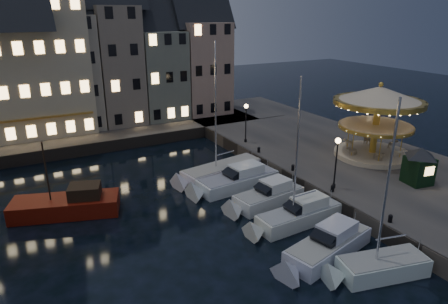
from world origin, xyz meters
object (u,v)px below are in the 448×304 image
motorboat_c (296,216)px  ticket_kiosk (420,159)px  red_fishing_boat (68,205)px  carousel (378,108)px  streetlamp_d (370,118)px  streetlamp_c (246,118)px  motorboat_f (218,172)px  motorboat_a (374,268)px  bollard_d (259,149)px  motorboat_b (325,248)px  bollard_a (390,218)px  bollard_c (293,167)px  motorboat_d (265,198)px  streetlamp_b (337,156)px  bollard_b (333,188)px  motorboat_e (234,181)px

motorboat_c → ticket_kiosk: motorboat_c is taller
red_fishing_boat → carousel: size_ratio=1.00×
streetlamp_d → ticket_kiosk: streetlamp_d is taller
streetlamp_c → motorboat_f: motorboat_f is taller
motorboat_a → ticket_kiosk: bearing=27.3°
streetlamp_d → motorboat_a: (-15.95, -15.41, -3.48)m
bollard_d → motorboat_b: 16.44m
motorboat_b → motorboat_c: (0.92, 4.08, 0.03)m
motorboat_c → bollard_d: bearing=69.3°
motorboat_a → bollard_a: bearing=30.8°
bollard_d → bollard_c: bearing=-90.0°
motorboat_c → ticket_kiosk: size_ratio=2.97×
motorboat_c → streetlamp_c: bearing=71.7°
streetlamp_d → bollard_a: streetlamp_d is taller
bollard_d → streetlamp_d: bearing=-14.1°
motorboat_d → motorboat_c: bearing=-86.6°
ticket_kiosk → motorboat_c: bearing=174.4°
bollard_c → ticket_kiosk: bearing=-44.7°
streetlamp_d → bollard_c: (-11.90, -2.50, -2.41)m
bollard_c → carousel: (9.08, -0.75, 4.47)m
streetlamp_b → bollard_d: size_ratio=7.32×
streetlamp_d → motorboat_d: 17.48m
streetlamp_c → motorboat_c: 16.11m
streetlamp_b → carousel: carousel is taller
streetlamp_d → ticket_kiosk: size_ratio=1.19×
streetlamp_c → bollard_a: (-0.60, -19.50, -2.41)m
streetlamp_c → red_fishing_boat: 20.08m
motorboat_c → ticket_kiosk: (11.52, -1.14, 2.71)m
motorboat_c → ticket_kiosk: 11.89m
streetlamp_b → motorboat_c: bearing=-163.4°
streetlamp_d → bollard_a: (-11.90, -13.00, -2.41)m
bollard_b → streetlamp_c: bearing=87.5°
motorboat_c → red_fishing_boat: motorboat_c is taller
streetlamp_b → ticket_kiosk: (6.59, -2.61, -0.63)m
streetlamp_b → ticket_kiosk: 7.11m
motorboat_b → bollard_a: bearing=-4.9°
motorboat_d → motorboat_f: bearing=95.2°
motorboat_a → motorboat_d: motorboat_a is taller
ticket_kiosk → red_fishing_boat: bearing=157.2°
bollard_c → bollard_b: bearing=-90.0°
bollard_b → motorboat_e: bearing=127.1°
motorboat_e → carousel: size_ratio=1.02×
motorboat_d → red_fishing_boat: bearing=156.7°
bollard_b → motorboat_b: bearing=-136.1°
streetlamp_c → motorboat_f: bearing=-141.9°
streetlamp_d → motorboat_f: (-17.07, 1.97, -3.49)m
motorboat_d → ticket_kiosk: bearing=-22.1°
motorboat_b → motorboat_f: motorboat_f is taller
streetlamp_c → motorboat_c: (-4.94, -14.97, -3.34)m
motorboat_c → red_fishing_boat: size_ratio=1.26×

